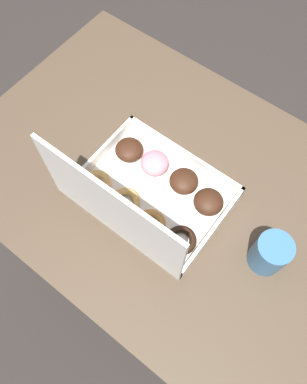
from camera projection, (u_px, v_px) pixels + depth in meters
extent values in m
plane|color=#2D2826|center=(169.00, 267.00, 1.59)|extent=(8.00, 8.00, 0.00)
cube|color=#4C3D2D|center=(180.00, 191.00, 0.91)|extent=(1.10, 0.71, 0.03)
cylinder|color=#4C3D2D|center=(116.00, 109.00, 1.49)|extent=(0.06, 0.06, 0.74)
cylinder|color=#4C3D2D|center=(2.00, 223.00, 1.28)|extent=(0.06, 0.06, 0.74)
cube|color=silver|center=(154.00, 194.00, 0.89)|extent=(0.33, 0.25, 0.01)
cube|color=white|center=(184.00, 155.00, 0.91)|extent=(0.33, 0.01, 0.03)
cube|color=white|center=(120.00, 231.00, 0.83)|extent=(0.33, 0.01, 0.03)
cube|color=white|center=(212.00, 231.00, 0.82)|extent=(0.01, 0.25, 0.03)
cube|color=white|center=(100.00, 154.00, 0.91)|extent=(0.01, 0.25, 0.03)
cube|color=white|center=(111.00, 212.00, 0.71)|extent=(0.33, 0.01, 0.22)
ellipsoid|color=#381E11|center=(209.00, 201.00, 0.85)|extent=(0.07, 0.07, 0.04)
ellipsoid|color=#381E11|center=(183.00, 181.00, 0.88)|extent=(0.07, 0.07, 0.04)
ellipsoid|color=pink|center=(155.00, 163.00, 0.90)|extent=(0.07, 0.07, 0.04)
ellipsoid|color=#381E11|center=(130.00, 149.00, 0.92)|extent=(0.07, 0.07, 0.03)
torus|color=black|center=(181.00, 240.00, 0.82)|extent=(0.07, 0.07, 0.02)
torus|color=#B77A38|center=(151.00, 224.00, 0.84)|extent=(0.07, 0.07, 0.02)
torus|color=tan|center=(125.00, 201.00, 0.86)|extent=(0.07, 0.07, 0.02)
torus|color=tan|center=(97.00, 183.00, 0.88)|extent=(0.07, 0.07, 0.02)
cylinder|color=teal|center=(270.00, 253.00, 0.78)|extent=(0.08, 0.08, 0.10)
cylinder|color=black|center=(276.00, 247.00, 0.74)|extent=(0.06, 0.06, 0.01)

